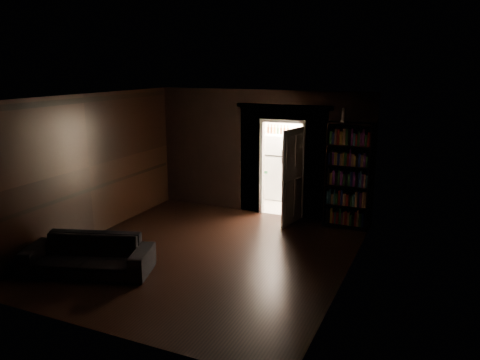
# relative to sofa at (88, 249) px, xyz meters

# --- Properties ---
(ground) EXTENTS (5.50, 5.50, 0.00)m
(ground) POSITION_rel_sofa_xyz_m (1.40, 1.39, -0.39)
(ground) COLOR black
(ground) RESTS_ON ground
(room_walls) EXTENTS (5.02, 5.61, 2.84)m
(room_walls) POSITION_rel_sofa_xyz_m (1.39, 2.46, 1.29)
(room_walls) COLOR black
(room_walls) RESTS_ON ground
(kitchen_alcove) EXTENTS (2.20, 1.80, 2.60)m
(kitchen_alcove) POSITION_rel_sofa_xyz_m (1.90, 5.26, 0.82)
(kitchen_alcove) COLOR #AFA599
(kitchen_alcove) RESTS_ON ground
(sofa) EXTENTS (2.22, 1.47, 0.79)m
(sofa) POSITION_rel_sofa_xyz_m (0.00, 0.00, 0.00)
(sofa) COLOR black
(sofa) RESTS_ON ground
(bookshelf) EXTENTS (0.95, 0.59, 2.20)m
(bookshelf) POSITION_rel_sofa_xyz_m (3.40, 3.94, 0.71)
(bookshelf) COLOR black
(bookshelf) RESTS_ON ground
(refrigerator) EXTENTS (0.89, 0.84, 1.65)m
(refrigerator) POSITION_rel_sofa_xyz_m (1.30, 5.50, 0.43)
(refrigerator) COLOR white
(refrigerator) RESTS_ON ground
(door) EXTENTS (0.20, 0.85, 2.05)m
(door) POSITION_rel_sofa_xyz_m (2.29, 3.70, 0.63)
(door) COLOR white
(door) RESTS_ON ground
(figurine) EXTENTS (0.10, 0.10, 0.29)m
(figurine) POSITION_rel_sofa_xyz_m (3.24, 3.93, 1.95)
(figurine) COLOR white
(figurine) RESTS_ON bookshelf
(bottles) EXTENTS (0.54, 0.30, 0.23)m
(bottles) POSITION_rel_sofa_xyz_m (1.32, 5.47, 1.37)
(bottles) COLOR black
(bottles) RESTS_ON refrigerator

